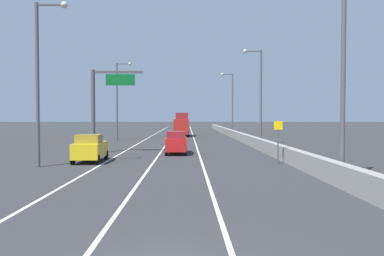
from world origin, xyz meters
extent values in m
plane|color=#2D2D30|center=(0.00, 64.00, 0.00)|extent=(320.00, 320.00, 0.00)
cube|color=silver|center=(-5.50, 55.00, 0.00)|extent=(0.16, 130.00, 0.00)
cube|color=silver|center=(-2.00, 55.00, 0.00)|extent=(0.16, 130.00, 0.00)
cube|color=silver|center=(1.50, 55.00, 0.00)|extent=(0.16, 130.00, 0.00)
cube|color=gray|center=(7.73, 40.00, 0.55)|extent=(0.60, 120.00, 1.10)
cylinder|color=#47474C|center=(-8.00, 27.20, 3.75)|extent=(0.36, 0.36, 7.50)
cube|color=#47474C|center=(-5.75, 27.20, 7.30)|extent=(4.50, 0.20, 0.20)
cube|color=#0C5923|center=(-5.53, 27.08, 6.60)|extent=(2.60, 0.10, 1.00)
cylinder|color=#4C4C51|center=(6.83, 19.27, 1.20)|extent=(0.10, 0.10, 2.40)
cube|color=yellow|center=(6.83, 19.23, 2.70)|extent=(0.60, 0.04, 0.60)
cylinder|color=#4C4C51|center=(8.34, 11.73, 5.37)|extent=(0.24, 0.24, 10.74)
cylinder|color=#4C4C51|center=(8.73, 35.60, 5.37)|extent=(0.24, 0.24, 10.74)
cube|color=#4C4C51|center=(7.83, 35.60, 10.59)|extent=(1.80, 0.12, 0.12)
sphere|color=beige|center=(6.93, 35.60, 10.59)|extent=(0.44, 0.44, 0.44)
cylinder|color=#4C4C51|center=(8.37, 59.46, 5.37)|extent=(0.24, 0.24, 10.74)
cube|color=#4C4C51|center=(7.47, 59.46, 10.59)|extent=(1.80, 0.12, 0.12)
sphere|color=beige|center=(6.57, 59.46, 10.59)|extent=(0.44, 0.44, 0.44)
cylinder|color=#4C4C51|center=(-9.35, 17.73, 5.37)|extent=(0.24, 0.24, 10.74)
cube|color=#4C4C51|center=(-8.45, 17.73, 10.59)|extent=(1.80, 0.12, 0.12)
sphere|color=beige|center=(-7.55, 17.73, 10.59)|extent=(0.44, 0.44, 0.44)
cylinder|color=#4C4C51|center=(-9.29, 46.37, 5.37)|extent=(0.24, 0.24, 10.74)
cube|color=#4C4C51|center=(-8.39, 46.37, 10.59)|extent=(1.80, 0.12, 0.12)
sphere|color=beige|center=(-7.49, 46.37, 10.59)|extent=(0.44, 0.44, 0.44)
cube|color=gold|center=(-6.64, 20.56, 0.88)|extent=(1.98, 4.23, 1.08)
cube|color=olive|center=(-6.63, 20.14, 1.72)|extent=(1.69, 1.92, 0.60)
cylinder|color=black|center=(-7.54, 22.18, 0.34)|extent=(0.24, 0.69, 0.68)
cylinder|color=black|center=(-5.83, 22.22, 0.34)|extent=(0.24, 0.69, 0.68)
cylinder|color=black|center=(-7.45, 18.90, 0.34)|extent=(0.24, 0.69, 0.68)
cylinder|color=black|center=(-5.74, 18.94, 0.34)|extent=(0.24, 0.69, 0.68)
cube|color=#B7B7BC|center=(-0.27, 94.78, 0.82)|extent=(1.90, 4.61, 0.96)
cube|color=gray|center=(-0.28, 94.32, 1.60)|extent=(1.62, 2.09, 0.60)
cylinder|color=black|center=(-1.03, 96.63, 0.34)|extent=(0.24, 0.69, 0.68)
cylinder|color=black|center=(0.59, 96.58, 0.34)|extent=(0.24, 0.69, 0.68)
cylinder|color=black|center=(-1.13, 92.97, 0.34)|extent=(0.24, 0.69, 0.68)
cylinder|color=black|center=(0.49, 92.92, 0.34)|extent=(0.24, 0.69, 0.68)
cube|color=red|center=(-0.51, 26.68, 0.88)|extent=(1.82, 4.71, 1.08)
cube|color=maroon|center=(-0.50, 26.21, 1.72)|extent=(1.59, 2.12, 0.60)
cylinder|color=black|center=(-1.33, 28.58, 0.34)|extent=(0.22, 0.68, 0.68)
cylinder|color=black|center=(0.30, 28.59, 0.34)|extent=(0.22, 0.68, 0.68)
cylinder|color=black|center=(-1.31, 24.78, 0.34)|extent=(0.22, 0.68, 0.68)
cylinder|color=black|center=(0.32, 24.79, 0.34)|extent=(0.22, 0.68, 0.68)
cube|color=#A51E19|center=(-0.41, 57.04, 1.67)|extent=(2.49, 8.50, 2.35)
cube|color=maroon|center=(-0.39, 58.91, 3.40)|extent=(2.13, 1.89, 1.10)
cylinder|color=black|center=(-1.49, 60.59, 0.50)|extent=(0.23, 1.00, 1.00)
cylinder|color=black|center=(0.75, 60.57, 0.50)|extent=(0.23, 1.00, 1.00)
cylinder|color=black|center=(-1.57, 53.52, 0.50)|extent=(0.23, 1.00, 1.00)
cylinder|color=black|center=(0.67, 53.50, 0.50)|extent=(0.23, 1.00, 1.00)
camera|label=1|loc=(0.40, -7.91, 3.34)|focal=36.41mm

